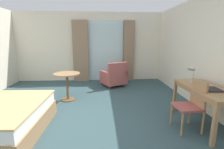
{
  "coord_description": "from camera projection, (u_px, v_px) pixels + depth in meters",
  "views": [
    {
      "loc": [
        0.44,
        -3.24,
        1.62
      ],
      "look_at": [
        0.67,
        0.31,
        0.86
      ],
      "focal_mm": 27.13,
      "sensor_mm": 36.0,
      "label": 1
    }
  ],
  "objects": [
    {
      "name": "desk_chair",
      "position": [
        192.0,
        103.0,
        3.01
      ],
      "size": [
        0.44,
        0.46,
        0.91
      ],
      "color": "#9E4C47",
      "rests_on": "ground"
    },
    {
      "name": "desk_lamp",
      "position": [
        192.0,
        71.0,
        3.32
      ],
      "size": [
        0.29,
        0.29,
        0.42
      ],
      "color": "#B7B2A8",
      "rests_on": "writing_desk"
    },
    {
      "name": "armchair_by_window",
      "position": [
        114.0,
        77.0,
        5.79
      ],
      "size": [
        0.95,
        0.94,
        0.85
      ],
      "color": "#9E4C47",
      "rests_on": "ground"
    },
    {
      "name": "round_cafe_table",
      "position": [
        67.0,
        80.0,
        4.46
      ],
      "size": [
        0.68,
        0.68,
        0.73
      ],
      "color": "#9E754C",
      "rests_on": "ground"
    },
    {
      "name": "wall_right",
      "position": [
        220.0,
        55.0,
        3.38
      ],
      "size": [
        0.12,
        6.98,
        2.6
      ],
      "primitive_type": "cube",
      "color": "silver",
      "rests_on": "ground"
    },
    {
      "name": "ground",
      "position": [
        81.0,
        121.0,
        3.48
      ],
      "size": [
        6.15,
        7.38,
        0.1
      ],
      "primitive_type": "cube",
      "color": "#334C51"
    },
    {
      "name": "writing_desk",
      "position": [
        206.0,
        92.0,
        3.14
      ],
      "size": [
        0.64,
        1.41,
        0.74
      ],
      "color": "#9E754C",
      "rests_on": "ground"
    },
    {
      "name": "balcony_glass_door",
      "position": [
        105.0,
        51.0,
        6.54
      ],
      "size": [
        1.39,
        0.02,
        2.29
      ],
      "primitive_type": "cube",
      "color": "silver",
      "rests_on": "ground"
    },
    {
      "name": "closed_book",
      "position": [
        212.0,
        89.0,
        2.98
      ],
      "size": [
        0.28,
        0.33,
        0.02
      ],
      "primitive_type": "cube",
      "rotation": [
        0.0,
        0.0,
        -0.07
      ],
      "color": "#232328",
      "rests_on": "writing_desk"
    },
    {
      "name": "curtain_panel_right",
      "position": [
        129.0,
        51.0,
        6.5
      ],
      "size": [
        0.4,
        0.1,
        2.29
      ],
      "primitive_type": "cube",
      "color": "#897056",
      "rests_on": "ground"
    },
    {
      "name": "wall_back",
      "position": [
        90.0,
        47.0,
        6.55
      ],
      "size": [
        5.75,
        0.12,
        2.6
      ],
      "primitive_type": "cube",
      "color": "silver",
      "rests_on": "ground"
    },
    {
      "name": "curtain_panel_left",
      "position": [
        81.0,
        51.0,
        6.38
      ],
      "size": [
        0.58,
        0.1,
        2.29
      ],
      "primitive_type": "cube",
      "color": "#897056",
      "rests_on": "ground"
    }
  ]
}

